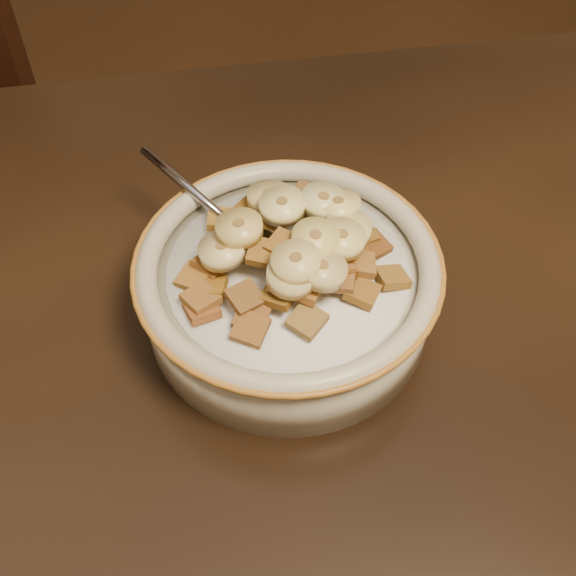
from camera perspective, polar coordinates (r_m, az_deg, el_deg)
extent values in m
cylinder|color=#BCB4AA|center=(0.50, 0.00, -0.46)|extent=(0.20, 0.20, 0.05)
cylinder|color=white|center=(0.48, 0.00, 1.33)|extent=(0.16, 0.16, 0.00)
ellipsoid|color=gray|center=(0.50, -2.70, 3.54)|extent=(0.06, 0.06, 0.01)
cube|color=#9E6430|center=(0.48, 3.97, 3.81)|extent=(0.03, 0.03, 0.01)
cube|color=brown|center=(0.47, 4.10, 1.65)|extent=(0.02, 0.02, 0.01)
cube|color=olive|center=(0.45, 1.52, -2.56)|extent=(0.03, 0.03, 0.01)
cube|color=brown|center=(0.48, -3.88, 3.94)|extent=(0.03, 0.03, 0.01)
cube|color=#945C31|center=(0.45, -0.10, 0.33)|extent=(0.03, 0.03, 0.01)
cube|color=#8B5F17|center=(0.47, -6.15, 0.00)|extent=(0.03, 0.03, 0.01)
cube|color=brown|center=(0.47, 5.68, 1.94)|extent=(0.02, 0.02, 0.01)
cube|color=brown|center=(0.46, 5.90, -0.33)|extent=(0.03, 0.03, 0.01)
cube|color=#935A32|center=(0.46, -6.82, -1.70)|extent=(0.02, 0.03, 0.01)
cube|color=#996530|center=(0.44, -2.98, -3.23)|extent=(0.03, 0.03, 0.01)
cube|color=brown|center=(0.51, -3.06, 6.19)|extent=(0.03, 0.03, 0.01)
cube|color=olive|center=(0.46, -0.30, 3.39)|extent=(0.03, 0.03, 0.01)
cube|color=brown|center=(0.45, -2.90, -2.27)|extent=(0.03, 0.03, 0.01)
cube|color=olive|center=(0.46, -1.94, 2.80)|extent=(0.03, 0.03, 0.01)
cube|color=brown|center=(0.46, 1.77, 1.70)|extent=(0.02, 0.02, 0.01)
cube|color=brown|center=(0.45, -3.39, -0.76)|extent=(0.03, 0.03, 0.01)
cube|color=brown|center=(0.48, 5.24, 2.49)|extent=(0.02, 0.02, 0.01)
cube|color=#965D2C|center=(0.45, 1.32, -0.04)|extent=(0.03, 0.03, 0.01)
cube|color=brown|center=(0.46, -6.90, -0.83)|extent=(0.03, 0.03, 0.01)
cube|color=brown|center=(0.50, 5.74, 4.26)|extent=(0.02, 0.02, 0.01)
cube|color=brown|center=(0.47, 2.14, 3.84)|extent=(0.03, 0.03, 0.01)
cube|color=brown|center=(0.51, 2.33, 6.35)|extent=(0.03, 0.03, 0.01)
cube|color=brown|center=(0.51, -5.26, 5.43)|extent=(0.02, 0.02, 0.01)
cube|color=brown|center=(0.48, -7.41, 0.86)|extent=(0.03, 0.03, 0.01)
cube|color=brown|center=(0.49, -1.24, 5.50)|extent=(0.03, 0.03, 0.01)
cube|color=brown|center=(0.45, -0.70, -0.50)|extent=(0.03, 0.03, 0.01)
cube|color=brown|center=(0.46, 4.07, 0.77)|extent=(0.03, 0.03, 0.01)
cube|color=brown|center=(0.48, 8.21, 0.84)|extent=(0.02, 0.02, 0.01)
cube|color=brown|center=(0.49, 6.72, 3.37)|extent=(0.03, 0.03, 0.01)
cube|color=brown|center=(0.52, 1.47, 7.41)|extent=(0.03, 0.03, 0.01)
cube|color=brown|center=(0.47, 1.42, 3.56)|extent=(0.02, 0.02, 0.01)
cube|color=brown|center=(0.48, -6.07, 1.86)|extent=(0.03, 0.03, 0.01)
cylinder|color=#D9C488|center=(0.44, 0.24, 0.95)|extent=(0.04, 0.04, 0.01)
cylinder|color=#FEEF8C|center=(0.49, -0.48, 6.48)|extent=(0.03, 0.03, 0.01)
cylinder|color=tan|center=(0.47, -3.88, 4.74)|extent=(0.04, 0.04, 0.01)
cylinder|color=#D7CA69|center=(0.46, 2.18, 3.85)|extent=(0.03, 0.03, 0.01)
cylinder|color=#DFCF6F|center=(0.48, 4.76, 4.62)|extent=(0.04, 0.04, 0.01)
cylinder|color=#E5CD87|center=(0.44, 0.63, 2.04)|extent=(0.04, 0.04, 0.01)
cylinder|color=#F5DE9C|center=(0.47, -5.23, 2.97)|extent=(0.04, 0.04, 0.01)
cylinder|color=#D4BF85|center=(0.45, 2.74, 1.45)|extent=(0.04, 0.04, 0.02)
cylinder|color=#F9E089|center=(0.49, 3.96, 6.52)|extent=(0.03, 0.03, 0.01)
cylinder|color=#D6C47B|center=(0.49, -0.37, 6.54)|extent=(0.04, 0.04, 0.01)
cylinder|color=beige|center=(0.47, 4.28, 3.89)|extent=(0.04, 0.04, 0.01)
cylinder|color=#FEF3A2|center=(0.49, 2.83, 6.87)|extent=(0.04, 0.04, 0.01)
cylinder|color=#D1C36F|center=(0.51, -1.52, 7.19)|extent=(0.04, 0.04, 0.01)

